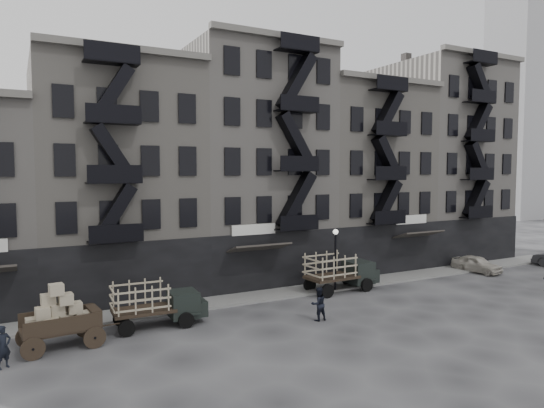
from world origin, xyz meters
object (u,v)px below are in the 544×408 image
pedestrian_mid (318,304)px  stake_truck_east (341,269)px  wagon (58,311)px  stake_truck_west (157,301)px  car_east (477,264)px  pedestrian_west (3,347)px

pedestrian_mid → stake_truck_east: bearing=-134.6°
wagon → stake_truck_west: 4.93m
wagon → pedestrian_mid: bearing=-15.0°
stake_truck_west → pedestrian_mid: stake_truck_west is taller
car_east → pedestrian_west: bearing=179.1°
stake_truck_east → car_east: bearing=-2.9°
stake_truck_east → pedestrian_west: size_ratio=2.98×
stake_truck_west → pedestrian_mid: 8.70m
car_east → pedestrian_mid: size_ratio=2.15×
stake_truck_east → car_east: 13.39m
pedestrian_mid → stake_truck_west: bearing=-19.5°
car_east → pedestrian_west: pedestrian_west is taller
wagon → pedestrian_mid: (12.93, -2.14, -0.82)m
wagon → stake_truck_east: wagon is taller
pedestrian_west → pedestrian_mid: pedestrian_mid is taller
wagon → pedestrian_west: (-2.20, -1.39, -0.84)m
stake_truck_west → car_east: bearing=5.5°
wagon → pedestrian_west: wagon is taller
car_east → pedestrian_west: (-33.42, -3.83, 0.23)m
stake_truck_east → pedestrian_west: 20.46m
stake_truck_west → stake_truck_east: (13.04, 1.63, 0.13)m
wagon → pedestrian_west: bearing=-153.3°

